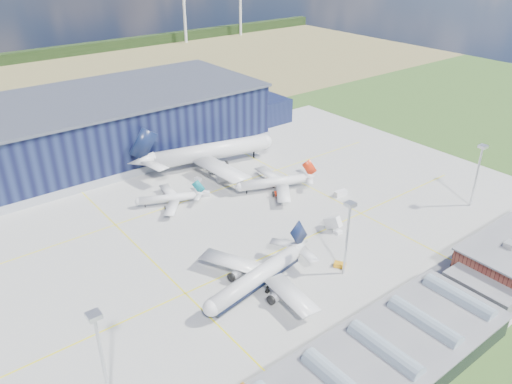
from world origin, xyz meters
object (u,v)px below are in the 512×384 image
Objects in this scene: light_mast_east at (479,166)px; gse_cart_b at (186,196)px; airstair at (333,225)px; hangar at (125,123)px; gse_van_a at (341,193)px; light_mast_center at (348,227)px; gse_cart_a at (198,179)px; light_mast_west at (99,344)px; car_b at (430,283)px; gse_tug_a at (340,265)px; car_a at (413,293)px; airliner_navy at (256,270)px; airliner_regional at (167,195)px; airliner_red at (273,178)px; airliner_widebody at (211,143)px; gse_van_b at (204,194)px.

light_mast_east reaches higher than gse_cart_b.
light_mast_east is 4.15× the size of airstair.
hangar reaches higher than gse_van_a.
light_mast_center reaches higher than gse_cart_a.
light_mast_center is 8.59× the size of gse_cart_a.
car_b is at bearing -11.95° from light_mast_west.
gse_tug_a is at bearing -137.73° from airstair.
gse_tug_a is at bearing -3.38° from car_a.
airliner_regional is (4.93, 57.13, -2.62)m from airliner_navy.
gse_van_a is (58.31, 24.06, -5.71)m from airliner_navy.
light_mast_west is 87.53m from airstair.
gse_van_a is at bearing 153.60° from airliner_red.
car_b is (34.45, -84.40, -3.63)m from airliner_regional.
airliner_widebody is at bearing 122.22° from light_mast_east.
airliner_regional is at bearing -104.73° from airliner_navy.
hangar reaches higher than light_mast_east.
airstair is 1.52× the size of car_a.
gse_cart_b is at bearing 49.08° from light_mast_west.
hangar is 6.30× the size of light_mast_east.
light_mast_center reaches higher than car_a.
airliner_navy is at bearing -98.42° from hangar.
light_mast_center is at bearing 130.56° from airliner_regional.
airliner_widebody is at bearing 46.23° from light_mast_west.
airstair is 37.16m from car_a.
airliner_navy is (-24.30, 9.27, -8.65)m from light_mast_center.
light_mast_west is at bearing -175.68° from airstair.
gse_van_b is at bearing 106.25° from airstair.
hangar is 39.83× the size of car_a.
airliner_navy is 15.16× the size of gse_cart_b.
gse_cart_a is at bearing 96.30° from airstair.
car_b is at bearing -88.88° from gse_tug_a.
light_mast_east is at bearing -34.58° from gse_tug_a.
light_mast_east is 5.20× the size of gse_van_b.
airliner_navy is at bearing 119.51° from gse_van_a.
gse_tug_a is at bearing -98.91° from gse_cart_a.
gse_van_a is at bearing 17.76° from light_mast_west.
airliner_red is 12.20× the size of gse_cart_a.
airliner_red is 30.69m from gse_cart_a.
airstair is at bearing 12.36° from light_mast_west.
gse_van_a is at bearing -7.77° from car_b.
light_mast_east is at bearing 166.09° from airliner_regional.
gse_cart_b is at bearing -6.42° from airliner_red.
airliner_widebody reaches higher than car_a.
car_a is at bearing -105.59° from gse_tug_a.
light_mast_west is 8.59× the size of gse_cart_a.
gse_tug_a is 24.91m from car_b.
hangar is at bearing 31.95° from gse_van_b.
airliner_red is 0.53× the size of airliner_widebody.
airliner_navy is 71.79m from gse_cart_a.
airliner_regional is 9.30× the size of gse_cart_b.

